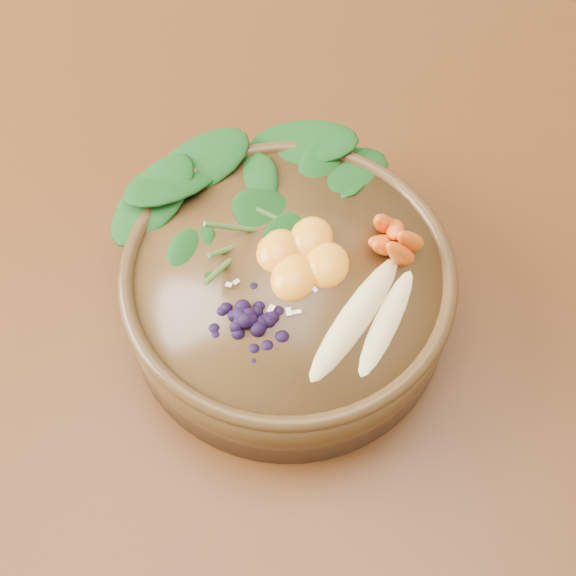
# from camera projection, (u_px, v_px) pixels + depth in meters

# --- Properties ---
(ground) EXTENTS (4.00, 4.00, 0.00)m
(ground) POSITION_uv_depth(u_px,v_px,m) (261.00, 490.00, 1.39)
(ground) COLOR #381E0F
(ground) RESTS_ON ground
(dining_table) EXTENTS (1.60, 0.90, 0.75)m
(dining_table) POSITION_uv_depth(u_px,v_px,m) (243.00, 301.00, 0.83)
(dining_table) COLOR #331C0C
(dining_table) RESTS_ON ground
(stoneware_bowl) EXTENTS (0.35, 0.35, 0.07)m
(stoneware_bowl) POSITION_uv_depth(u_px,v_px,m) (288.00, 294.00, 0.68)
(stoneware_bowl) COLOR #503618
(stoneware_bowl) RESTS_ON dining_table
(kale_heap) EXTENTS (0.22, 0.21, 0.04)m
(kale_heap) POSITION_uv_depth(u_px,v_px,m) (289.00, 186.00, 0.67)
(kale_heap) COLOR #10410F
(kale_heap) RESTS_ON stoneware_bowl
(carrot_cluster) EXTENTS (0.07, 0.07, 0.08)m
(carrot_cluster) POSITION_uv_depth(u_px,v_px,m) (394.00, 215.00, 0.64)
(carrot_cluster) COLOR orange
(carrot_cluster) RESTS_ON stoneware_bowl
(banana_halves) EXTENTS (0.08, 0.15, 0.03)m
(banana_halves) POSITION_uv_depth(u_px,v_px,m) (372.00, 311.00, 0.62)
(banana_halves) COLOR #E0CC84
(banana_halves) RESTS_ON stoneware_bowl
(mandarin_cluster) EXTENTS (0.10, 0.11, 0.03)m
(mandarin_cluster) POSITION_uv_depth(u_px,v_px,m) (303.00, 248.00, 0.65)
(mandarin_cluster) COLOR orange
(mandarin_cluster) RESTS_ON stoneware_bowl
(blueberry_pile) EXTENTS (0.15, 0.13, 0.04)m
(blueberry_pile) POSITION_uv_depth(u_px,v_px,m) (246.00, 309.00, 0.61)
(blueberry_pile) COLOR black
(blueberry_pile) RESTS_ON stoneware_bowl
(coconut_flakes) EXTENTS (0.10, 0.09, 0.01)m
(coconut_flakes) POSITION_uv_depth(u_px,v_px,m) (275.00, 285.00, 0.64)
(coconut_flakes) COLOR white
(coconut_flakes) RESTS_ON stoneware_bowl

